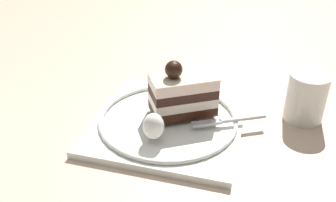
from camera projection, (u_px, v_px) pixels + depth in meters
name	position (u px, v px, depth m)	size (l,w,h in m)	color
ground_plane	(169.00, 117.00, 0.65)	(2.40, 2.40, 0.00)	beige
dessert_plate	(168.00, 122.00, 0.62)	(0.29, 0.29, 0.02)	white
cake_slice	(182.00, 93.00, 0.61)	(0.12, 0.12, 0.09)	#35190C
whipped_cream_dollop	(153.00, 126.00, 0.55)	(0.03, 0.03, 0.04)	white
fork	(227.00, 121.00, 0.60)	(0.10, 0.09, 0.00)	silver
drink_glass_near	(306.00, 100.00, 0.62)	(0.06, 0.06, 0.08)	white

